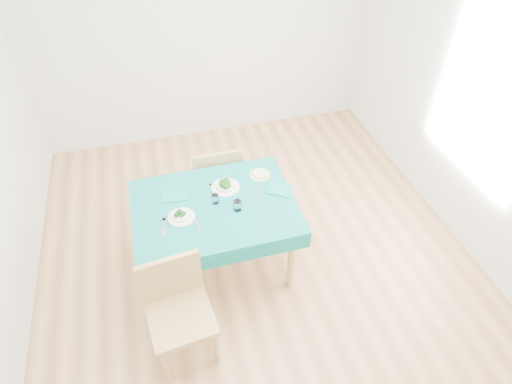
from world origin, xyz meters
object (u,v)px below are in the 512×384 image
object	(u,v)px
bowl_far	(225,185)
side_plate	(260,175)
chair_near	(178,305)
chair_far	(214,162)
table	(217,236)
bowl_near	(181,215)

from	to	relation	value
bowl_far	side_plate	world-z (taller)	bowl_far
chair_near	chair_far	distance (m)	1.64
table	bowl_near	distance (m)	0.50
table	bowl_far	size ratio (longest dim) A/B	5.43
chair_far	side_plate	bearing A→B (deg)	121.34
chair_near	side_plate	world-z (taller)	chair_near
bowl_far	table	bearing A→B (deg)	-126.94
chair_near	side_plate	bearing A→B (deg)	42.98
bowl_near	side_plate	distance (m)	0.82
chair_far	bowl_far	xyz separation A→B (m)	(-0.01, -0.60, 0.21)
table	chair_near	bearing A→B (deg)	-118.98
chair_near	chair_far	size ratio (longest dim) A/B	1.00
chair_far	bowl_far	world-z (taller)	chair_far
chair_near	bowl_near	bearing A→B (deg)	72.47
chair_near	table	bearing A→B (deg)	55.07
chair_far	bowl_far	size ratio (longest dim) A/B	4.75
chair_far	side_plate	xyz separation A→B (m)	(0.32, -0.51, 0.18)
chair_near	bowl_near	distance (m)	0.73
table	chair_near	xyz separation A→B (m)	(-0.42, -0.76, 0.20)
side_plate	table	bearing A→B (deg)	-150.58
chair_far	table	bearing A→B (deg)	78.37
chair_near	bowl_near	size ratio (longest dim) A/B	5.38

